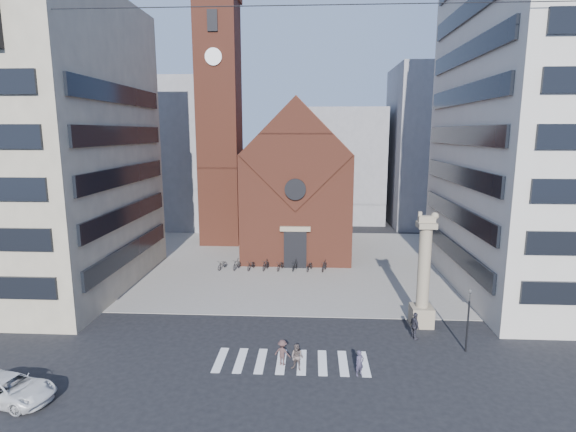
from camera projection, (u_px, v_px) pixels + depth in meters
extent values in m
plane|color=black|center=(286.00, 340.00, 31.32)|extent=(120.00, 120.00, 0.00)
cube|color=gray|center=(296.00, 262.00, 49.96)|extent=(46.00, 30.00, 0.05)
cube|color=brown|center=(298.00, 201.00, 54.75)|extent=(12.00, 16.00, 12.00)
cube|color=brown|center=(298.00, 151.00, 54.04)|extent=(12.00, 15.40, 12.00)
cube|color=brown|center=(296.00, 155.00, 45.85)|extent=(11.76, 0.50, 11.76)
cylinder|color=black|center=(295.00, 189.00, 46.05)|extent=(2.20, 0.30, 2.20)
cube|color=black|center=(295.00, 250.00, 47.49)|extent=(2.40, 0.30, 4.00)
cube|color=gray|center=(295.00, 229.00, 47.02)|extent=(3.20, 0.40, 0.50)
cube|color=brown|center=(220.00, 126.00, 56.58)|extent=(5.00, 5.00, 30.00)
cylinder|color=white|center=(213.00, 57.00, 52.56)|extent=(2.00, 0.20, 2.00)
cube|color=black|center=(212.00, 20.00, 51.82)|extent=(1.20, 0.20, 2.40)
cube|color=tan|center=(24.00, 147.00, 40.03)|extent=(18.00, 20.00, 26.00)
cube|color=#BCB6AB|center=(570.00, 112.00, 38.86)|extent=(18.00, 22.00, 32.00)
cube|color=gray|center=(173.00, 154.00, 69.63)|extent=(16.00, 14.00, 22.00)
cube|color=gray|center=(339.00, 165.00, 73.51)|extent=(14.00, 12.00, 18.00)
cube|color=gray|center=(444.00, 147.00, 69.15)|extent=(16.00, 14.00, 24.00)
cube|color=gray|center=(421.00, 316.00, 33.59)|extent=(1.60, 1.60, 1.50)
cylinder|color=gray|center=(424.00, 268.00, 32.90)|extent=(0.90, 0.90, 6.00)
cube|color=gray|center=(426.00, 225.00, 32.31)|extent=(1.30, 1.30, 0.40)
cube|color=gray|center=(427.00, 220.00, 32.24)|extent=(1.20, 0.50, 0.55)
sphere|color=gray|center=(435.00, 216.00, 32.16)|extent=(0.56, 0.56, 0.56)
cube|color=gray|center=(420.00, 214.00, 32.19)|extent=(0.25, 0.15, 0.35)
cylinder|color=black|center=(467.00, 327.00, 29.37)|extent=(0.12, 0.12, 3.50)
imported|color=black|center=(470.00, 295.00, 28.97)|extent=(0.13, 0.16, 0.80)
imported|color=silver|center=(10.00, 389.00, 24.13)|extent=(5.33, 3.32, 1.38)
imported|color=#373246|center=(360.00, 363.00, 26.64)|extent=(0.68, 0.62, 1.56)
imported|color=#5B4D49|center=(297.00, 357.00, 27.24)|extent=(0.99, 0.89, 1.67)
imported|color=#2B2A33|center=(415.00, 326.00, 31.28)|extent=(0.73, 1.23, 1.96)
imported|color=#412D2B|center=(282.00, 352.00, 27.85)|extent=(1.20, 0.92, 1.63)
imported|color=black|center=(222.00, 265.00, 47.31)|extent=(1.16, 1.98, 0.98)
imported|color=black|center=(237.00, 264.00, 47.22)|extent=(1.01, 1.89, 1.09)
imported|color=black|center=(251.00, 265.00, 47.15)|extent=(1.16, 1.98, 0.98)
imported|color=black|center=(266.00, 265.00, 47.06)|extent=(1.01, 1.89, 1.09)
imported|color=black|center=(280.00, 265.00, 46.98)|extent=(1.16, 1.98, 0.98)
imported|color=black|center=(295.00, 265.00, 46.89)|extent=(1.01, 1.89, 1.09)
imported|color=black|center=(310.00, 266.00, 46.82)|extent=(1.16, 1.98, 0.98)
imported|color=black|center=(324.00, 266.00, 46.73)|extent=(1.01, 1.89, 1.09)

